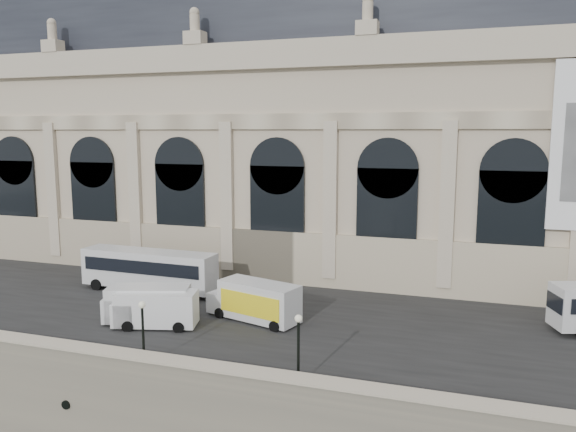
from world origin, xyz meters
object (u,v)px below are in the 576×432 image
at_px(van_b, 152,309).
at_px(box_truck, 255,301).
at_px(bus_left, 149,269).
at_px(lamp_left, 143,334).
at_px(van_c, 144,304).
at_px(lamp_right, 298,351).

height_order(van_b, box_truck, box_truck).
xyz_separation_m(bus_left, lamp_left, (8.51, -14.17, -0.03)).
distance_m(van_c, lamp_left, 8.23).
relative_size(bus_left, van_c, 1.90).
bearing_deg(bus_left, van_c, -60.58).
height_order(van_c, lamp_left, lamp_left).
bearing_deg(lamp_right, van_c, 155.11).
bearing_deg(lamp_left, box_truck, 71.98).
xyz_separation_m(bus_left, van_b, (5.21, -7.93, -0.72)).
distance_m(bus_left, box_truck, 12.50).
distance_m(bus_left, van_b, 9.52).
xyz_separation_m(box_truck, lamp_left, (-3.24, -9.94, 0.54)).
distance_m(bus_left, van_c, 8.36).
xyz_separation_m(van_b, lamp_right, (12.94, -5.85, 0.72)).
bearing_deg(van_c, box_truck, 21.59).
bearing_deg(van_c, bus_left, 119.42).
bearing_deg(van_b, lamp_left, -62.14).
height_order(box_truck, lamp_right, lamp_right).
height_order(bus_left, van_c, bus_left).
distance_m(lamp_left, lamp_right, 9.65).
relative_size(bus_left, lamp_left, 3.08).
relative_size(van_c, lamp_left, 1.62).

